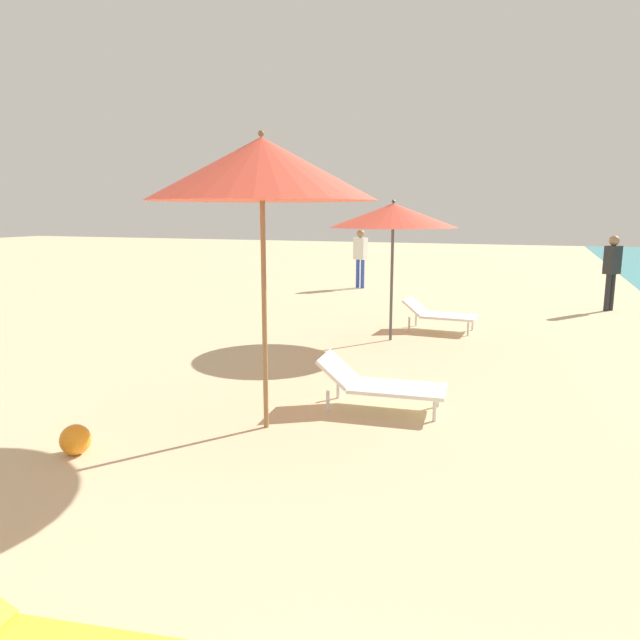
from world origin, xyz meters
TOP-DOWN VIEW (x-y plane):
  - umbrella_second at (-0.40, 4.52)m, footprint 2.22×2.22m
  - lounger_second_shoreside at (0.54, 5.48)m, footprint 1.44×0.70m
  - umbrella_farthest at (-0.19, 9.00)m, footprint 2.12×2.12m
  - lounger_farthest_shoreside at (0.45, 10.10)m, footprint 1.34×0.69m
  - person_walking_near at (-2.65, 15.45)m, footprint 0.41×0.33m
  - person_walking_mid at (3.65, 13.64)m, footprint 0.39×0.42m
  - beach_ball at (-1.73, 3.31)m, footprint 0.28×0.28m

SIDE VIEW (x-z plane):
  - beach_ball at x=-1.73m, z-range 0.00..0.28m
  - lounger_second_shoreside at x=0.54m, z-range 0.00..0.59m
  - lounger_farthest_shoreside at x=0.45m, z-range 0.03..0.61m
  - person_walking_mid at x=3.65m, z-range 0.18..1.84m
  - person_walking_near at x=-2.65m, z-range 0.18..1.85m
  - umbrella_farthest at x=-0.19m, z-range 0.93..3.30m
  - umbrella_second at x=-0.40m, z-range 1.11..4.03m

